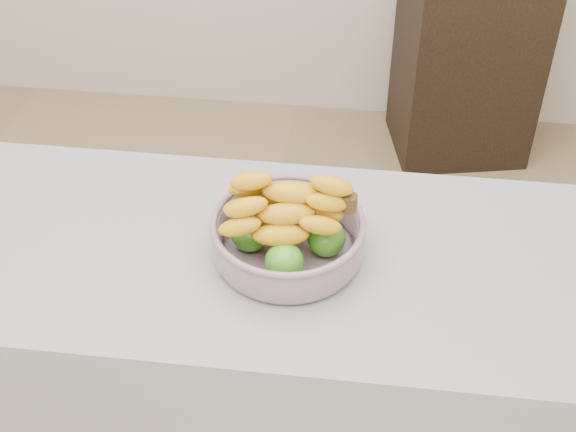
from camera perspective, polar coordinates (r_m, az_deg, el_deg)
name	(u,v)px	position (r m, az deg, el deg)	size (l,w,h in m)	color
counter	(202,384)	(1.96, -6.15, -11.80)	(2.00, 0.60, 0.90)	gray
cabinet	(469,48)	(3.28, 12.74, 11.60)	(0.51, 0.41, 0.92)	black
fruit_bowl	(288,233)	(1.56, -0.01, -1.19)	(0.30, 0.30, 0.18)	#9BA3BA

